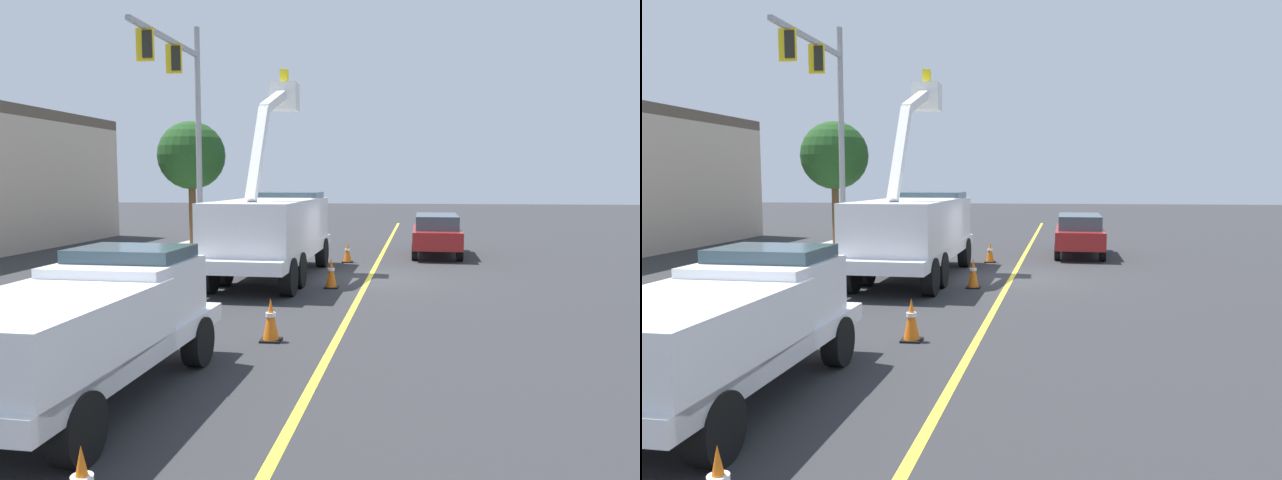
{
  "view_description": "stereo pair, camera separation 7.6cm",
  "coord_description": "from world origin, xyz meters",
  "views": [
    {
      "loc": [
        -19.37,
        -0.73,
        3.16
      ],
      "look_at": [
        -1.81,
        1.36,
        1.4
      ],
      "focal_mm": 34.51,
      "sensor_mm": 36.0,
      "label": 1
    },
    {
      "loc": [
        -19.37,
        -0.8,
        3.16
      ],
      "look_at": [
        -1.81,
        1.36,
        1.4
      ],
      "focal_mm": 34.51,
      "sensor_mm": 36.0,
      "label": 2
    }
  ],
  "objects": [
    {
      "name": "service_pickup_truck",
      "position": [
        -11.36,
        3.55,
        1.12
      ],
      "size": [
        5.69,
        2.4,
        2.06
      ],
      "color": "white",
      "rests_on": "ground"
    },
    {
      "name": "passing_minivan",
      "position": [
        6.29,
        -2.53,
        0.97
      ],
      "size": [
        4.88,
        2.13,
        1.69
      ],
      "color": "maroon",
      "rests_on": "ground"
    },
    {
      "name": "traffic_signal_mast",
      "position": [
        2.56,
        6.87,
        5.92
      ],
      "size": [
        5.79,
        0.67,
        8.94
      ],
      "color": "gray",
      "rests_on": "ground"
    },
    {
      "name": "traffic_cone_mid_front",
      "position": [
        -7.8,
        1.61,
        0.42
      ],
      "size": [
        0.4,
        0.4,
        0.85
      ],
      "color": "black",
      "rests_on": "ground"
    },
    {
      "name": "street_tree_right",
      "position": [
        7.68,
        8.33,
        4.19
      ],
      "size": [
        3.05,
        3.05,
        5.75
      ],
      "color": "brown",
      "rests_on": "ground"
    },
    {
      "name": "utility_bucket_truck",
      "position": [
        -0.13,
        3.04,
        1.61
      ],
      "size": [
        8.31,
        2.89,
        6.82
      ],
      "color": "white",
      "rests_on": "ground"
    },
    {
      "name": "traffic_cone_trailing",
      "position": [
        3.78,
        0.97,
        0.37
      ],
      "size": [
        0.4,
        0.4,
        0.76
      ],
      "color": "black",
      "rests_on": "ground"
    },
    {
      "name": "traffic_cone_mid_rear",
      "position": [
        -1.81,
        1.03,
        0.43
      ],
      "size": [
        0.4,
        0.4,
        0.88
      ],
      "color": "black",
      "rests_on": "ground"
    },
    {
      "name": "sidewalk_far_side",
      "position": [
        0.37,
        7.99,
        0.06
      ],
      "size": [
        60.1,
        6.34,
        0.12
      ],
      "primitive_type": "cube",
      "rotation": [
        0.0,
        0.0,
        -0.05
      ],
      "color": "#B2ADA3",
      "rests_on": "ground"
    },
    {
      "name": "ground",
      "position": [
        0.0,
        0.0,
        0.0
      ],
      "size": [
        120.0,
        120.0,
        0.0
      ],
      "primitive_type": "plane",
      "color": "#2D2D30"
    },
    {
      "name": "lane_centre_stripe",
      "position": [
        0.0,
        0.0,
        0.0
      ],
      "size": [
        49.95,
        2.45,
        0.01
      ],
      "primitive_type": "cube",
      "rotation": [
        0.0,
        0.0,
        -0.05
      ],
      "color": "yellow",
      "rests_on": "ground"
    }
  ]
}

